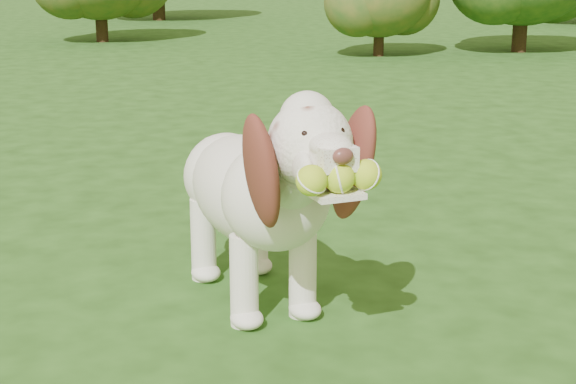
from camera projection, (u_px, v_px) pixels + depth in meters
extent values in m
plane|color=#1F4012|center=(290.00, 320.00, 3.07)|extent=(80.00, 80.00, 0.00)
ellipsoid|color=white|center=(249.00, 189.00, 3.18)|extent=(0.51, 0.77, 0.38)
ellipsoid|color=white|center=(276.00, 196.00, 2.93)|extent=(0.44, 0.44, 0.37)
ellipsoid|color=white|center=(227.00, 176.00, 3.40)|extent=(0.40, 0.40, 0.33)
cylinder|color=white|center=(292.00, 178.00, 2.78)|extent=(0.25, 0.32, 0.29)
sphere|color=white|center=(310.00, 144.00, 2.61)|extent=(0.31, 0.31, 0.26)
sphere|color=white|center=(307.00, 119.00, 2.61)|extent=(0.20, 0.20, 0.17)
cube|color=white|center=(331.00, 156.00, 2.49)|extent=(0.14, 0.17, 0.07)
ellipsoid|color=#592D28|center=(343.00, 156.00, 2.41)|extent=(0.07, 0.05, 0.05)
cube|color=white|center=(332.00, 192.00, 2.50)|extent=(0.17, 0.19, 0.02)
ellipsoid|color=brown|center=(261.00, 172.00, 2.59)|extent=(0.17, 0.27, 0.40)
ellipsoid|color=brown|center=(353.00, 163.00, 2.70)|extent=(0.19, 0.24, 0.40)
cylinder|color=white|center=(215.00, 157.00, 3.53)|extent=(0.10, 0.19, 0.14)
cylinder|color=white|center=(244.00, 281.00, 2.99)|extent=(0.12, 0.12, 0.32)
cylinder|color=white|center=(303.00, 272.00, 3.06)|extent=(0.12, 0.12, 0.32)
cylinder|color=white|center=(203.00, 239.00, 3.41)|extent=(0.12, 0.12, 0.32)
cylinder|color=white|center=(256.00, 233.00, 3.49)|extent=(0.12, 0.12, 0.32)
sphere|color=#97D424|center=(312.00, 181.00, 2.42)|extent=(0.10, 0.10, 0.09)
sphere|color=#97D424|center=(339.00, 178.00, 2.45)|extent=(0.10, 0.10, 0.09)
sphere|color=#97D424|center=(366.00, 175.00, 2.48)|extent=(0.10, 0.10, 0.09)
cylinder|color=#382314|center=(520.00, 28.00, 10.79)|extent=(0.18, 0.18, 0.57)
cylinder|color=#382314|center=(102.00, 22.00, 11.94)|extent=(0.16, 0.16, 0.52)
cylinder|color=#382314|center=(158.00, 0.00, 15.44)|extent=(0.22, 0.22, 0.71)
cylinder|color=#382314|center=(379.00, 39.00, 10.40)|extent=(0.12, 0.12, 0.39)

